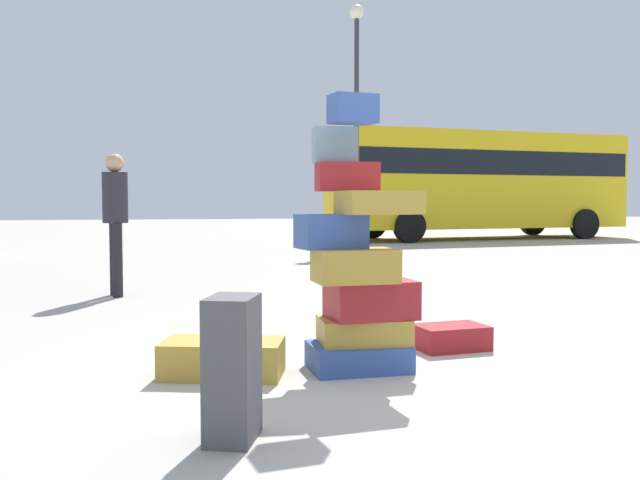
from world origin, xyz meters
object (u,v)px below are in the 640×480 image
parked_bus (478,178)px  lamp_post (357,89)px  person_bearded_onlooker (115,211)px  suitcase_tower (358,270)px  suitcase_charcoal_left_side (232,369)px  suitcase_tan_right_side (223,358)px  suitcase_maroon_foreground_near (451,337)px

parked_bus → lamp_post: 5.61m
person_bearded_onlooker → lamp_post: lamp_post is taller
suitcase_tower → suitcase_charcoal_left_side: bearing=-128.2°
person_bearded_onlooker → parked_bus: parked_bus is taller
suitcase_tan_right_side → parked_bus: (8.87, 15.12, 1.72)m
suitcase_tower → person_bearded_onlooker: (-1.86, 4.17, 0.34)m
lamp_post → suitcase_maroon_foreground_near: bearing=-101.9°
suitcase_maroon_foreground_near → suitcase_tan_right_side: 1.84m
suitcase_charcoal_left_side → suitcase_maroon_foreground_near: bearing=62.6°
suitcase_charcoal_left_side → person_bearded_onlooker: bearing=119.5°
suitcase_tan_right_side → lamp_post: (4.35, 12.56, 3.84)m
suitcase_tan_right_side → suitcase_charcoal_left_side: 1.27m
suitcase_tan_right_side → person_bearded_onlooker: bearing=119.1°
suitcase_tan_right_side → suitcase_tower: bearing=14.1°
suitcase_tan_right_side → parked_bus: 17.62m
person_bearded_onlooker → lamp_post: size_ratio=0.28×
person_bearded_onlooker → suitcase_charcoal_left_side: bearing=-2.8°
suitcase_charcoal_left_side → lamp_post: 14.94m
person_bearded_onlooker → lamp_post: 10.38m
suitcase_charcoal_left_side → parked_bus: size_ratio=0.07×
suitcase_tan_right_side → parked_bus: bearing=75.7°
suitcase_charcoal_left_side → person_bearded_onlooker: (-0.90, 5.39, 0.68)m
suitcase_maroon_foreground_near → suitcase_charcoal_left_side: (-1.84, -1.70, 0.25)m
suitcase_tower → lamp_post: bearing=74.7°
suitcase_maroon_foreground_near → suitcase_tan_right_side: bearing=-172.3°
suitcase_maroon_foreground_near → parked_bus: parked_bus is taller
suitcase_maroon_foreground_near → parked_bus: bearing=57.9°
person_bearded_onlooker → suitcase_maroon_foreground_near: bearing=24.3°
parked_bus → lamp_post: size_ratio=1.54×
suitcase_tower → person_bearded_onlooker: suitcase_tower is taller
suitcase_maroon_foreground_near → suitcase_tan_right_side: size_ratio=0.68×
suitcase_charcoal_left_side → parked_bus: 18.70m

